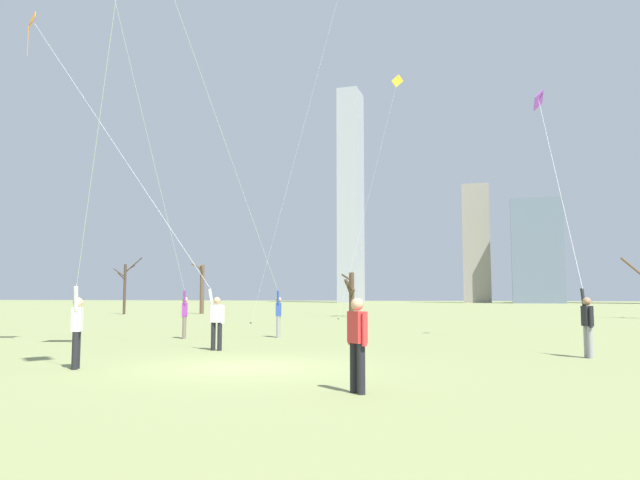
{
  "coord_description": "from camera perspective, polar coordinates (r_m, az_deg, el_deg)",
  "views": [
    {
      "loc": [
        5.69,
        -13.27,
        1.65
      ],
      "look_at": [
        0.0,
        6.0,
        3.51
      ],
      "focal_mm": 34.12,
      "sensor_mm": 36.0,
      "label": 1
    }
  ],
  "objects": [
    {
      "name": "ground_plane",
      "position": [
        14.53,
        -6.86,
        -11.77
      ],
      "size": [
        400.0,
        400.0,
        0.0
      ],
      "primitive_type": "plane",
      "color": "#848E56"
    },
    {
      "name": "kite_flyer_midfield_left_teal",
      "position": [
        13.43,
        -20.08,
        6.52
      ],
      "size": [
        7.22,
        7.22,
        18.05
      ],
      "color": "black",
      "rests_on": "ground"
    },
    {
      "name": "kite_flyer_foreground_right_orange",
      "position": [
        19.83,
        -12.25,
        -3.1
      ],
      "size": [
        10.8,
        3.39,
        13.61
      ],
      "color": "black",
      "rests_on": "ground"
    },
    {
      "name": "kite_flyer_far_back_purple",
      "position": [
        18.57,
        23.25,
        -4.48
      ],
      "size": [
        0.99,
        6.56,
        9.42
      ],
      "color": "gray",
      "rests_on": "ground"
    },
    {
      "name": "kite_flyer_foreground_left_green",
      "position": [
        22.74,
        -5.99,
        -0.79
      ],
      "size": [
        1.01,
        10.6,
        12.97
      ],
      "color": "gray",
      "rests_on": "ground"
    },
    {
      "name": "kite_flyer_midfield_right_red",
      "position": [
        23.13,
        -14.07,
        -0.18
      ],
      "size": [
        1.02,
        8.98,
        15.68
      ],
      "color": "#726656",
      "rests_on": "ground"
    },
    {
      "name": "bystander_far_off_by_trees",
      "position": [
        10.55,
        3.52,
        -9.33
      ],
      "size": [
        0.4,
        0.38,
        1.62
      ],
      "color": "black",
      "rests_on": "ground"
    },
    {
      "name": "distant_kite_low_near_trees_yellow",
      "position": [
        49.04,
        6.78,
        12.71
      ],
      "size": [
        4.3,
        4.38,
        19.08
      ],
      "color": "yellow",
      "rests_on": "ground"
    },
    {
      "name": "bare_tree_right_of_center",
      "position": [
        58.46,
        -17.81,
        -4.09
      ],
      "size": [
        2.99,
        1.82,
        5.2
      ],
      "color": "#423326",
      "rests_on": "ground"
    },
    {
      "name": "bare_tree_leftmost",
      "position": [
        49.76,
        2.94,
        -4.95
      ],
      "size": [
        1.28,
        2.21,
        3.58
      ],
      "color": "#4C3828",
      "rests_on": "ground"
    },
    {
      "name": "bare_tree_far_right_edge",
      "position": [
        58.33,
        -11.02,
        -4.33
      ],
      "size": [
        1.5,
        1.82,
        4.73
      ],
      "color": "brown",
      "rests_on": "ground"
    },
    {
      "name": "skyline_wide_slab",
      "position": [
        156.99,
        14.47,
        -0.31
      ],
      "size": [
        6.58,
        5.19,
        29.62
      ],
      "color": "gray",
      "rests_on": "ground"
    },
    {
      "name": "skyline_tall_tower",
      "position": [
        149.03,
        19.71,
        -0.95
      ],
      "size": [
        11.45,
        5.18,
        24.19
      ],
      "color": "slate",
      "rests_on": "ground"
    },
    {
      "name": "skyline_mid_tower_left",
      "position": [
        161.55,
        2.9,
        4.18
      ],
      "size": [
        5.44,
        8.55,
        56.38
      ],
      "color": "#9EA3AD",
      "rests_on": "ground"
    }
  ]
}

